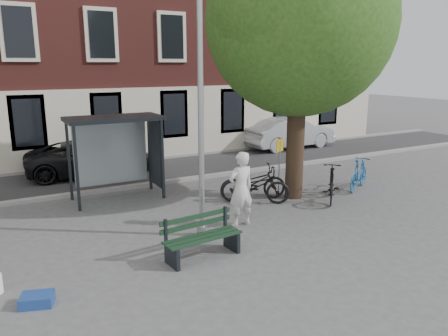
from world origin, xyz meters
TOP-DOWN VIEW (x-y plane):
  - ground at (0.00, 0.00)m, footprint 90.00×90.00m
  - road at (0.00, 7.00)m, footprint 40.00×4.00m
  - curb_near at (0.00, 5.00)m, footprint 40.00×0.25m
  - curb_far at (0.00, 9.00)m, footprint 40.00×0.25m
  - building_row at (0.00, 13.00)m, footprint 30.00×8.00m
  - lamppost at (0.00, 0.00)m, footprint 0.28×0.35m
  - tree_right at (4.01, 1.38)m, footprint 5.76×5.60m
  - bus_shelter at (-0.61, 4.11)m, footprint 2.85×1.45m
  - painter at (1.20, 0.14)m, footprint 0.75×0.52m
  - bench at (-0.56, -1.12)m, footprint 1.83×0.75m
  - bike_a at (2.71, 1.91)m, footprint 2.22×1.33m
  - bike_b at (6.50, 1.16)m, footprint 1.82×1.30m
  - bike_c at (2.57, 1.56)m, footprint 2.13×1.78m
  - bike_d at (4.78, 0.62)m, footprint 1.67×1.76m
  - car_dark at (-0.98, 7.58)m, footprint 5.10×2.87m
  - car_silver at (9.07, 8.40)m, footprint 4.87×1.86m
  - blue_crate at (-3.99, -1.50)m, footprint 0.65×0.55m
  - notice_sign at (3.86, 2.12)m, footprint 0.31×0.10m

SIDE VIEW (x-z plane):
  - ground at x=0.00m, z-range 0.00..0.00m
  - road at x=0.00m, z-range 0.00..0.01m
  - curb_near at x=0.00m, z-range 0.00..0.12m
  - curb_far at x=0.00m, z-range 0.00..0.12m
  - blue_crate at x=-3.99m, z-range 0.00..0.20m
  - bench at x=-0.56m, z-range -0.04..0.88m
  - bike_b at x=6.50m, z-range 0.00..1.08m
  - bike_c at x=2.57m, z-range 0.00..1.10m
  - bike_a at x=2.71m, z-range 0.00..1.10m
  - bike_d at x=4.78m, z-range 0.00..1.14m
  - car_dark at x=-0.98m, z-range 0.00..1.35m
  - car_silver at x=9.07m, z-range 0.00..1.58m
  - painter at x=1.20m, z-range 0.00..1.99m
  - notice_sign at x=3.86m, z-range 0.38..2.19m
  - bus_shelter at x=-0.61m, z-range 0.61..3.23m
  - lamppost at x=0.00m, z-range -0.27..5.84m
  - tree_right at x=4.01m, z-range 1.52..9.72m
  - building_row at x=0.00m, z-range 0.00..14.00m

